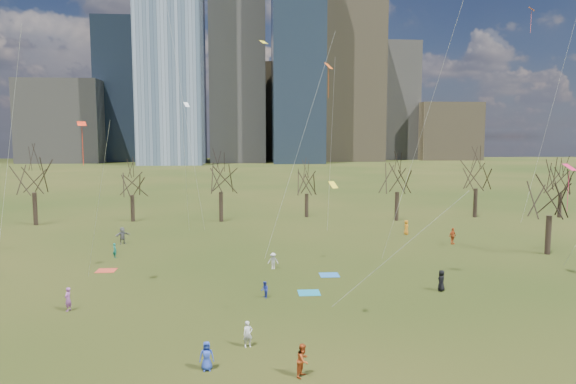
{
  "coord_description": "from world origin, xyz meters",
  "views": [
    {
      "loc": [
        -3.11,
        -29.34,
        11.49
      ],
      "look_at": [
        0.0,
        12.0,
        7.0
      ],
      "focal_mm": 32.0,
      "sensor_mm": 36.0,
      "label": 1
    }
  ],
  "objects": [
    {
      "name": "ground",
      "position": [
        0.0,
        0.0,
        0.0
      ],
      "size": [
        500.0,
        500.0,
        0.0
      ],
      "primitive_type": "plane",
      "color": "black",
      "rests_on": "ground"
    },
    {
      "name": "downtown_skyline",
      "position": [
        -2.43,
        210.64,
        39.01
      ],
      "size": [
        212.5,
        78.0,
        118.0
      ],
      "color": "slate",
      "rests_on": "ground"
    },
    {
      "name": "bare_tree_row",
      "position": [
        -0.09,
        37.22,
        6.12
      ],
      "size": [
        113.04,
        29.8,
        9.5
      ],
      "color": "black",
      "rests_on": "ground"
    },
    {
      "name": "blanket_teal",
      "position": [
        1.2,
        7.26,
        0.01
      ],
      "size": [
        1.6,
        1.5,
        0.03
      ],
      "primitive_type": "cube",
      "color": "teal",
      "rests_on": "ground"
    },
    {
      "name": "blanket_navy",
      "position": [
        3.45,
        12.0,
        0.01
      ],
      "size": [
        1.6,
        1.5,
        0.03
      ],
      "primitive_type": "cube",
      "color": "#286BBB",
      "rests_on": "ground"
    },
    {
      "name": "blanket_crimson",
      "position": [
        -15.49,
        14.82,
        0.01
      ],
      "size": [
        1.6,
        1.5,
        0.03
      ],
      "primitive_type": "cube",
      "color": "#C83F28",
      "rests_on": "ground"
    },
    {
      "name": "person_0",
      "position": [
        -5.29,
        -4.87,
        0.73
      ],
      "size": [
        0.76,
        0.53,
        1.46
      ],
      "primitive_type": "imported",
      "rotation": [
        0.0,
        0.0,
        0.1
      ],
      "color": "#2944B3",
      "rests_on": "ground"
    },
    {
      "name": "person_1",
      "position": [
        -3.27,
        -2.19,
        0.73
      ],
      "size": [
        0.61,
        0.5,
        1.45
      ],
      "primitive_type": "imported",
      "rotation": [
        0.0,
        0.0,
        0.33
      ],
      "color": "silver",
      "rests_on": "ground"
    },
    {
      "name": "person_2",
      "position": [
        -0.62,
        -5.88,
        0.81
      ],
      "size": [
        0.93,
        0.99,
        1.63
      ],
      "primitive_type": "imported",
      "rotation": [
        0.0,
        0.0,
        1.03
      ],
      "color": "#AC4318",
      "rests_on": "ground"
    },
    {
      "name": "person_6",
      "position": [
        11.11,
        7.01,
        0.8
      ],
      "size": [
        0.81,
        0.93,
        1.59
      ],
      "primitive_type": "imported",
      "rotation": [
        0.0,
        0.0,
        4.23
      ],
      "color": "black",
      "rests_on": "ground"
    },
    {
      "name": "person_7",
      "position": [
        -15.16,
        4.57,
        0.8
      ],
      "size": [
        0.51,
        0.66,
        1.59
      ],
      "primitive_type": "imported",
      "rotation": [
        0.0,
        0.0,
        4.46
      ],
      "color": "#9A4F9F",
      "rests_on": "ground"
    },
    {
      "name": "person_8",
      "position": [
        -2.09,
        6.28,
        0.61
      ],
      "size": [
        0.59,
        0.68,
        1.22
      ],
      "primitive_type": "imported",
      "rotation": [
        0.0,
        0.0,
        4.95
      ],
      "color": "#2636A8",
      "rests_on": "ground"
    },
    {
      "name": "person_9",
      "position": [
        -1.12,
        14.37,
        0.72
      ],
      "size": [
        1.0,
        0.67,
        1.43
      ],
      "primitive_type": "imported",
      "rotation": [
        0.0,
        0.0,
        6.12
      ],
      "color": "silver",
      "rests_on": "ground"
    },
    {
      "name": "person_10",
      "position": [
        18.55,
        23.27,
        0.88
      ],
      "size": [
        1.11,
        0.9,
        1.77
      ],
      "primitive_type": "imported",
      "rotation": [
        0.0,
        0.0,
        0.54
      ],
      "color": "#C64C1C",
      "rests_on": "ground"
    },
    {
      "name": "person_11",
      "position": [
        -16.78,
        26.01,
        0.93
      ],
      "size": [
        1.68,
        1.5,
        1.85
      ],
      "primitive_type": "imported",
      "rotation": [
        0.0,
        0.0,
        0.67
      ],
      "color": "slate",
      "rests_on": "ground"
    },
    {
      "name": "person_12",
      "position": [
        15.24,
        28.96,
        0.85
      ],
      "size": [
        0.82,
        0.98,
        1.71
      ],
      "primitive_type": "imported",
      "rotation": [
        0.0,
        0.0,
        1.17
      ],
      "color": "orange",
      "rests_on": "ground"
    },
    {
      "name": "person_13",
      "position": [
        -15.98,
        19.66,
        0.7
      ],
      "size": [
        0.58,
        0.61,
        1.41
      ],
      "primitive_type": "imported",
      "rotation": [
        0.0,
        0.0,
        2.24
      ],
      "color": "#1A7562",
      "rests_on": "ground"
    },
    {
      "name": "kites_airborne",
      "position": [
        4.64,
        14.53,
        12.88
      ],
      "size": [
        55.23,
        32.4,
        29.12
      ],
      "color": "#F93214",
      "rests_on": "ground"
    }
  ]
}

